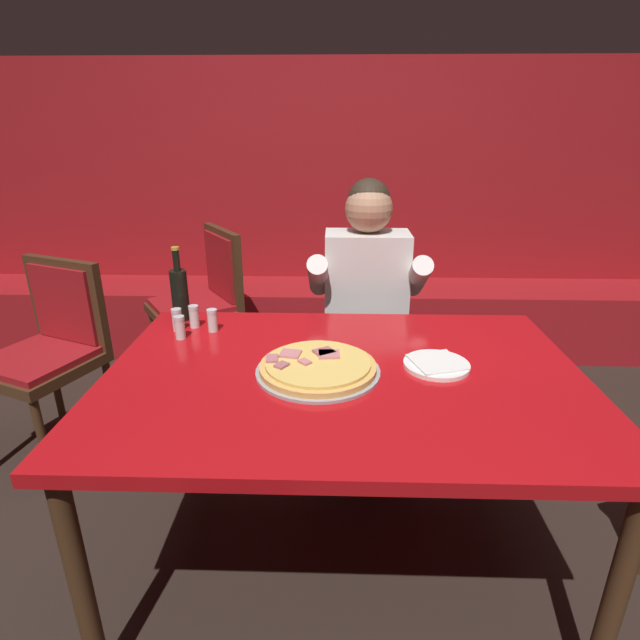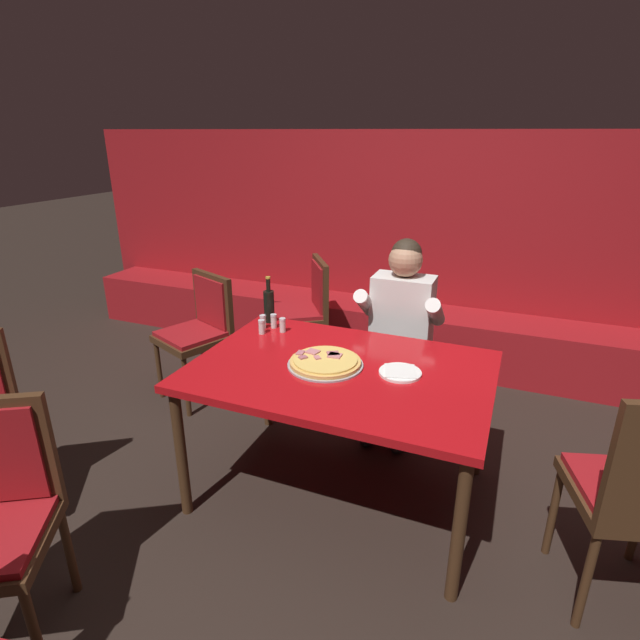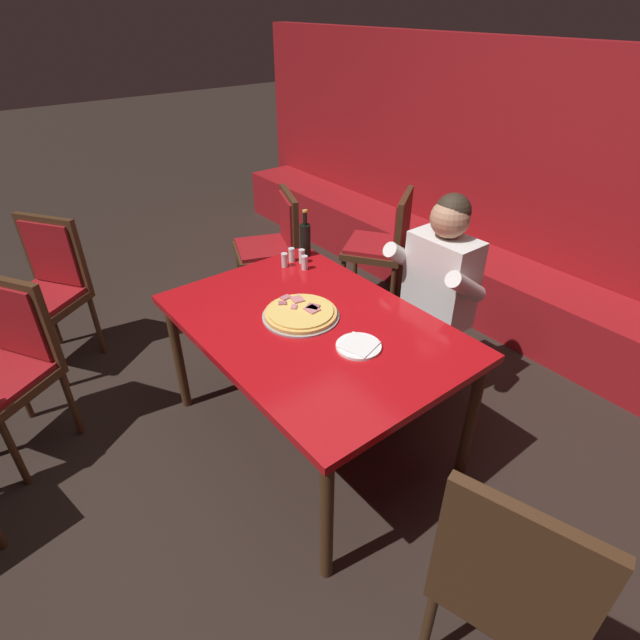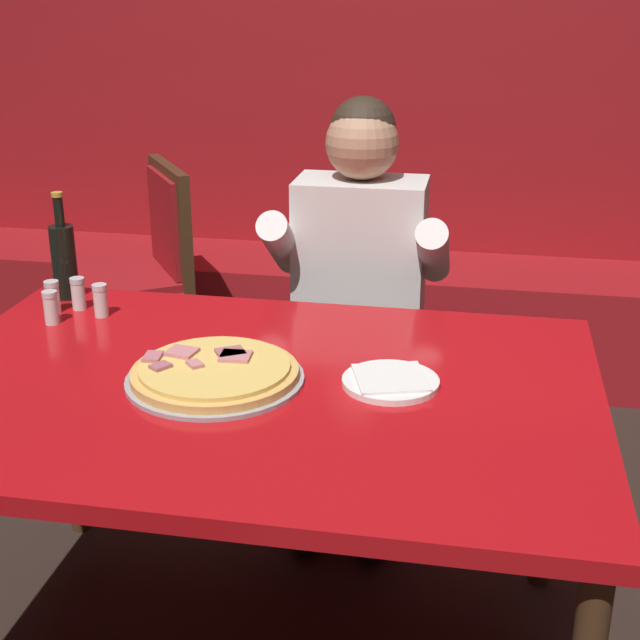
{
  "view_description": "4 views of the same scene",
  "coord_description": "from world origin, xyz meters",
  "px_view_note": "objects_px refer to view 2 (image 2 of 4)",
  "views": [
    {
      "loc": [
        -0.03,
        -1.4,
        1.48
      ],
      "look_at": [
        -0.08,
        0.19,
        0.86
      ],
      "focal_mm": 28.0,
      "sensor_mm": 36.0,
      "label": 1
    },
    {
      "loc": [
        0.77,
        -2.14,
        1.89
      ],
      "look_at": [
        -0.12,
        0.0,
        1.01
      ],
      "focal_mm": 28.0,
      "sensor_mm": 36.0,
      "label": 2
    },
    {
      "loc": [
        1.64,
        -1.24,
        2.12
      ],
      "look_at": [
        0.04,
        0.01,
        0.8
      ],
      "focal_mm": 28.0,
      "sensor_mm": 36.0,
      "label": 3
    },
    {
      "loc": [
        0.47,
        -1.69,
        1.59
      ],
      "look_at": [
        0.11,
        0.21,
        0.84
      ],
      "focal_mm": 50.0,
      "sensor_mm": 36.0,
      "label": 4
    }
  ],
  "objects_px": {
    "pizza": "(325,362)",
    "plate_white_paper": "(400,372)",
    "main_dining_table": "(341,380)",
    "shaker_oregano": "(283,326)",
    "beer_bottle": "(269,305)",
    "shaker_red_pepper_flakes": "(263,322)",
    "diner_seated_blue_shirt": "(398,331)",
    "shaker_black_pepper": "(262,327)",
    "dining_chair_side_aisle": "(200,326)",
    "dining_chair_near_left": "(305,306)",
    "shaker_parmesan": "(274,322)"
  },
  "relations": [
    {
      "from": "shaker_parmesan",
      "to": "dining_chair_near_left",
      "type": "relative_size",
      "value": 0.09
    },
    {
      "from": "shaker_parmesan",
      "to": "dining_chair_near_left",
      "type": "distance_m",
      "value": 0.97
    },
    {
      "from": "plate_white_paper",
      "to": "diner_seated_blue_shirt",
      "type": "height_order",
      "value": "diner_seated_blue_shirt"
    },
    {
      "from": "shaker_oregano",
      "to": "dining_chair_side_aisle",
      "type": "xyz_separation_m",
      "value": [
        -0.84,
        0.34,
        -0.25
      ]
    },
    {
      "from": "shaker_red_pepper_flakes",
      "to": "shaker_black_pepper",
      "type": "xyz_separation_m",
      "value": [
        0.03,
        -0.07,
        0.0
      ]
    },
    {
      "from": "plate_white_paper",
      "to": "shaker_black_pepper",
      "type": "relative_size",
      "value": 2.44
    },
    {
      "from": "pizza",
      "to": "diner_seated_blue_shirt",
      "type": "distance_m",
      "value": 0.78
    },
    {
      "from": "plate_white_paper",
      "to": "shaker_red_pepper_flakes",
      "type": "relative_size",
      "value": 2.44
    },
    {
      "from": "diner_seated_blue_shirt",
      "to": "dining_chair_near_left",
      "type": "xyz_separation_m",
      "value": [
        -0.89,
        0.53,
        -0.13
      ]
    },
    {
      "from": "dining_chair_near_left",
      "to": "diner_seated_blue_shirt",
      "type": "bearing_deg",
      "value": -31.13
    },
    {
      "from": "pizza",
      "to": "beer_bottle",
      "type": "relative_size",
      "value": 1.33
    },
    {
      "from": "main_dining_table",
      "to": "beer_bottle",
      "type": "xyz_separation_m",
      "value": [
        -0.64,
        0.44,
        0.18
      ]
    },
    {
      "from": "beer_bottle",
      "to": "diner_seated_blue_shirt",
      "type": "height_order",
      "value": "diner_seated_blue_shirt"
    },
    {
      "from": "shaker_red_pepper_flakes",
      "to": "diner_seated_blue_shirt",
      "type": "xyz_separation_m",
      "value": [
        0.73,
        0.42,
        -0.1
      ]
    },
    {
      "from": "plate_white_paper",
      "to": "shaker_oregano",
      "type": "relative_size",
      "value": 2.44
    },
    {
      "from": "diner_seated_blue_shirt",
      "to": "beer_bottle",
      "type": "bearing_deg",
      "value": -157.94
    },
    {
      "from": "main_dining_table",
      "to": "shaker_oregano",
      "type": "bearing_deg",
      "value": 146.91
    },
    {
      "from": "shaker_oregano",
      "to": "dining_chair_near_left",
      "type": "height_order",
      "value": "dining_chair_near_left"
    },
    {
      "from": "main_dining_table",
      "to": "diner_seated_blue_shirt",
      "type": "bearing_deg",
      "value": 81.17
    },
    {
      "from": "plate_white_paper",
      "to": "beer_bottle",
      "type": "xyz_separation_m",
      "value": [
        -0.93,
        0.39,
        0.1
      ]
    },
    {
      "from": "beer_bottle",
      "to": "shaker_red_pepper_flakes",
      "type": "relative_size",
      "value": 3.4
    },
    {
      "from": "dining_chair_side_aisle",
      "to": "shaker_oregano",
      "type": "bearing_deg",
      "value": -21.64
    },
    {
      "from": "beer_bottle",
      "to": "shaker_oregano",
      "type": "distance_m",
      "value": 0.21
    },
    {
      "from": "shaker_black_pepper",
      "to": "shaker_red_pepper_flakes",
      "type": "bearing_deg",
      "value": 113.36
    },
    {
      "from": "beer_bottle",
      "to": "shaker_parmesan",
      "type": "bearing_deg",
      "value": -48.27
    },
    {
      "from": "plate_white_paper",
      "to": "dining_chair_near_left",
      "type": "distance_m",
      "value": 1.64
    },
    {
      "from": "shaker_parmesan",
      "to": "shaker_oregano",
      "type": "bearing_deg",
      "value": -26.18
    },
    {
      "from": "dining_chair_side_aisle",
      "to": "pizza",
      "type": "bearing_deg",
      "value": -27.88
    },
    {
      "from": "shaker_black_pepper",
      "to": "dining_chair_near_left",
      "type": "xyz_separation_m",
      "value": [
        -0.18,
        1.03,
        -0.23
      ]
    },
    {
      "from": "main_dining_table",
      "to": "pizza",
      "type": "distance_m",
      "value": 0.12
    },
    {
      "from": "pizza",
      "to": "dining_chair_side_aisle",
      "type": "distance_m",
      "value": 1.43
    },
    {
      "from": "dining_chair_side_aisle",
      "to": "dining_chair_near_left",
      "type": "height_order",
      "value": "dining_chair_near_left"
    },
    {
      "from": "main_dining_table",
      "to": "diner_seated_blue_shirt",
      "type": "xyz_separation_m",
      "value": [
        0.11,
        0.74,
        0.01
      ]
    },
    {
      "from": "plate_white_paper",
      "to": "beer_bottle",
      "type": "distance_m",
      "value": 1.02
    },
    {
      "from": "pizza",
      "to": "shaker_oregano",
      "type": "bearing_deg",
      "value": 141.12
    },
    {
      "from": "shaker_oregano",
      "to": "main_dining_table",
      "type": "bearing_deg",
      "value": -33.09
    },
    {
      "from": "shaker_black_pepper",
      "to": "dining_chair_side_aisle",
      "type": "height_order",
      "value": "dining_chair_side_aisle"
    },
    {
      "from": "shaker_parmesan",
      "to": "shaker_black_pepper",
      "type": "distance_m",
      "value": 0.11
    },
    {
      "from": "plate_white_paper",
      "to": "shaker_oregano",
      "type": "xyz_separation_m",
      "value": [
        -0.78,
        0.27,
        0.03
      ]
    },
    {
      "from": "shaker_red_pepper_flakes",
      "to": "diner_seated_blue_shirt",
      "type": "distance_m",
      "value": 0.85
    },
    {
      "from": "dining_chair_near_left",
      "to": "main_dining_table",
      "type": "bearing_deg",
      "value": -58.85
    },
    {
      "from": "pizza",
      "to": "plate_white_paper",
      "type": "xyz_separation_m",
      "value": [
        0.38,
        0.05,
        -0.01
      ]
    },
    {
      "from": "main_dining_table",
      "to": "shaker_oregano",
      "type": "xyz_separation_m",
      "value": [
        -0.49,
        0.32,
        0.11
      ]
    },
    {
      "from": "shaker_black_pepper",
      "to": "dining_chair_near_left",
      "type": "height_order",
      "value": "dining_chair_near_left"
    },
    {
      "from": "beer_bottle",
      "to": "shaker_red_pepper_flakes",
      "type": "distance_m",
      "value": 0.14
    },
    {
      "from": "shaker_black_pepper",
      "to": "dining_chair_near_left",
      "type": "relative_size",
      "value": 0.09
    },
    {
      "from": "beer_bottle",
      "to": "shaker_oregano",
      "type": "height_order",
      "value": "beer_bottle"
    },
    {
      "from": "plate_white_paper",
      "to": "shaker_red_pepper_flakes",
      "type": "distance_m",
      "value": 0.96
    },
    {
      "from": "pizza",
      "to": "dining_chair_near_left",
      "type": "xyz_separation_m",
      "value": [
        -0.69,
        1.28,
        -0.21
      ]
    },
    {
      "from": "plate_white_paper",
      "to": "dining_chair_near_left",
      "type": "height_order",
      "value": "dining_chair_near_left"
    }
  ]
}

